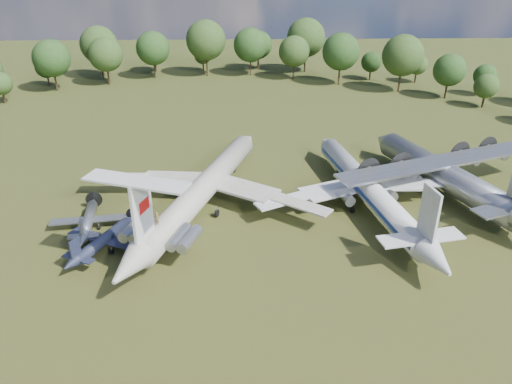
{
  "coord_description": "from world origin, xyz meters",
  "views": [
    {
      "loc": [
        4.02,
        -68.05,
        39.09
      ],
      "look_at": [
        5.82,
        -1.81,
        5.0
      ],
      "focal_mm": 35.0,
      "sensor_mm": 36.0,
      "label": 1
    }
  ],
  "objects_px": {
    "il62_airliner": "(203,193)",
    "small_prop_northwest": "(89,223)",
    "an12_transport": "(444,179)",
    "person_on_il62": "(157,218)",
    "tu104_jet": "(368,193)",
    "small_prop_west": "(104,243)"
  },
  "relations": [
    {
      "from": "il62_airliner",
      "to": "small_prop_northwest",
      "type": "xyz_separation_m",
      "value": [
        -16.67,
        -6.14,
        -1.52
      ]
    },
    {
      "from": "small_prop_west",
      "to": "small_prop_northwest",
      "type": "relative_size",
      "value": 1.06
    },
    {
      "from": "tu104_jet",
      "to": "small_prop_west",
      "type": "relative_size",
      "value": 3.07
    },
    {
      "from": "small_prop_west",
      "to": "person_on_il62",
      "type": "distance_m",
      "value": 9.84
    },
    {
      "from": "small_prop_west",
      "to": "person_on_il62",
      "type": "height_order",
      "value": "person_on_il62"
    },
    {
      "from": "an12_transport",
      "to": "small_prop_west",
      "type": "distance_m",
      "value": 55.45
    },
    {
      "from": "il62_airliner",
      "to": "small_prop_northwest",
      "type": "distance_m",
      "value": 17.83
    },
    {
      "from": "il62_airliner",
      "to": "small_prop_west",
      "type": "bearing_deg",
      "value": -118.53
    },
    {
      "from": "tu104_jet",
      "to": "small_prop_west",
      "type": "xyz_separation_m",
      "value": [
        -39.44,
        -11.43,
        -1.3
      ]
    },
    {
      "from": "il62_airliner",
      "to": "tu104_jet",
      "type": "bearing_deg",
      "value": 18.39
    },
    {
      "from": "il62_airliner",
      "to": "an12_transport",
      "type": "bearing_deg",
      "value": 24.52
    },
    {
      "from": "an12_transport",
      "to": "person_on_il62",
      "type": "height_order",
      "value": "person_on_il62"
    },
    {
      "from": "small_prop_west",
      "to": "an12_transport",
      "type": "bearing_deg",
      "value": 41.22
    },
    {
      "from": "il62_airliner",
      "to": "small_prop_west",
      "type": "relative_size",
      "value": 3.33
    },
    {
      "from": "tu104_jet",
      "to": "small_prop_west",
      "type": "distance_m",
      "value": 41.08
    },
    {
      "from": "tu104_jet",
      "to": "person_on_il62",
      "type": "bearing_deg",
      "value": -167.28
    },
    {
      "from": "il62_airliner",
      "to": "person_on_il62",
      "type": "relative_size",
      "value": 28.58
    },
    {
      "from": "an12_transport",
      "to": "person_on_il62",
      "type": "xyz_separation_m",
      "value": [
        -45.04,
        -17.67,
        3.36
      ]
    },
    {
      "from": "tu104_jet",
      "to": "il62_airliner",
      "type": "bearing_deg",
      "value": 168.36
    },
    {
      "from": "tu104_jet",
      "to": "person_on_il62",
      "type": "relative_size",
      "value": 26.36
    },
    {
      "from": "tu104_jet",
      "to": "small_prop_west",
      "type": "bearing_deg",
      "value": -174.58
    },
    {
      "from": "il62_airliner",
      "to": "small_prop_west",
      "type": "distance_m",
      "value": 17.69
    }
  ]
}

